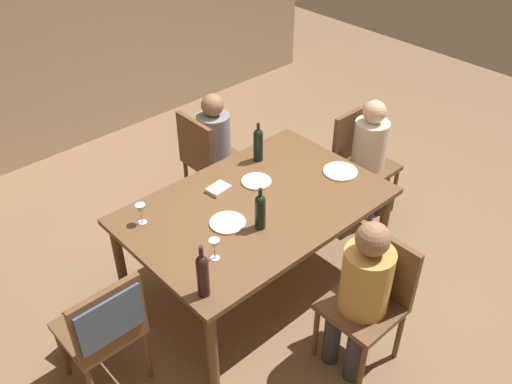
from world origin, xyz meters
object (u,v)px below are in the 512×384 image
at_px(wine_glass_centre, 141,210).
at_px(chair_right_end, 360,156).
at_px(dinner_plate_guest_left, 340,171).
at_px(wine_bottle_dark_red, 258,144).
at_px(chair_far_right, 207,156).
at_px(person_woman_host, 372,151).
at_px(dinner_plate_guest_right, 256,181).
at_px(wine_glass_near_left, 214,245).
at_px(handbag, 81,332).
at_px(dining_table, 256,211).
at_px(wine_bottle_short_olive, 203,274).
at_px(person_man_bearded, 362,288).
at_px(dinner_plate_host, 228,223).
at_px(chair_left_end, 105,325).
at_px(person_man_guest, 217,141).
at_px(chair_near, 372,293).
at_px(wine_bottle_tall_green, 260,210).

bearing_deg(wine_glass_centre, chair_right_end, -7.79).
distance_m(chair_right_end, dinner_plate_guest_left, 0.64).
bearing_deg(wine_bottle_dark_red, chair_far_right, 97.30).
relative_size(person_woman_host, dinner_plate_guest_right, 4.87).
relative_size(wine_glass_near_left, handbag, 0.53).
xyz_separation_m(dining_table, chair_right_end, (1.29, 0.09, -0.13)).
relative_size(wine_glass_centre, handbag, 0.53).
relative_size(person_woman_host, wine_bottle_short_olive, 3.03).
height_order(dining_table, wine_bottle_dark_red, wine_bottle_dark_red).
height_order(dinner_plate_guest_right, handbag, dinner_plate_guest_right).
bearing_deg(dinner_plate_guest_left, wine_bottle_short_olive, -169.56).
distance_m(person_man_bearded, dinner_plate_host, 0.98).
bearing_deg(chair_right_end, dining_table, 3.87).
height_order(dining_table, chair_left_end, chair_left_end).
bearing_deg(wine_glass_near_left, wine_bottle_short_olive, -141.24).
height_order(wine_bottle_short_olive, handbag, wine_bottle_short_olive).
relative_size(chair_right_end, chair_far_right, 1.00).
bearing_deg(person_man_guest, person_man_bearded, -13.30).
xyz_separation_m(chair_right_end, dinner_plate_guest_left, (-0.56, -0.23, 0.21)).
xyz_separation_m(chair_near, person_woman_host, (1.20, 0.95, 0.10)).
xyz_separation_m(person_woman_host, dinner_plate_guest_right, (-1.11, 0.21, 0.11)).
distance_m(wine_bottle_short_olive, dinner_plate_guest_right, 1.16).
bearing_deg(chair_left_end, person_man_bearded, -33.95).
relative_size(dining_table, wine_glass_centre, 12.21).
height_order(dining_table, chair_near, chair_near).
xyz_separation_m(chair_near, dinner_plate_guest_right, (0.09, 1.16, 0.21)).
bearing_deg(handbag, wine_bottle_tall_green, -26.11).
relative_size(person_man_guest, dinner_plate_guest_right, 4.85).
xyz_separation_m(person_man_bearded, person_man_guest, (0.46, 1.95, -0.02)).
bearing_deg(dinner_plate_host, wine_bottle_dark_red, 32.75).
bearing_deg(handbag, person_woman_host, -8.28).
height_order(chair_far_right, dinner_plate_host, chair_far_right).
bearing_deg(dining_table, person_man_bearded, -91.52).
bearing_deg(person_man_bearded, wine_bottle_dark_red, -16.96).
height_order(chair_right_end, wine_bottle_tall_green, wine_bottle_tall_green).
relative_size(wine_glass_near_left, dinner_plate_host, 0.61).
distance_m(dining_table, handbag, 1.45).
height_order(wine_bottle_tall_green, wine_bottle_short_olive, wine_bottle_short_olive).
distance_m(chair_left_end, person_man_bearded, 1.52).
bearing_deg(dining_table, chair_far_right, 71.71).
bearing_deg(handbag, dinner_plate_host, -21.01).
xyz_separation_m(person_woman_host, wine_bottle_tall_green, (-1.44, -0.18, 0.24)).
distance_m(chair_right_end, chair_left_end, 2.59).
bearing_deg(wine_glass_centre, person_woman_host, -10.95).
distance_m(wine_bottle_tall_green, wine_bottle_dark_red, 0.82).
distance_m(person_man_bearded, person_man_guest, 2.00).
distance_m(wine_bottle_dark_red, dinner_plate_guest_left, 0.66).
relative_size(wine_bottle_dark_red, dinner_plate_host, 1.33).
distance_m(dining_table, chair_left_end, 1.30).
height_order(chair_left_end, dinner_plate_guest_left, chair_left_end).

